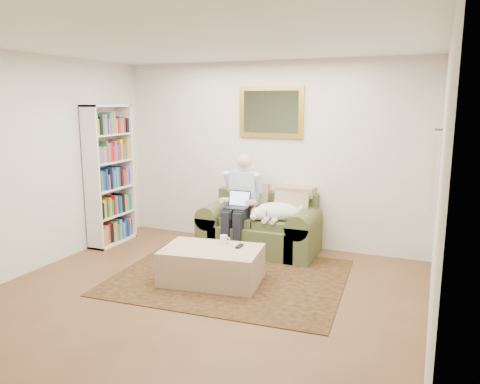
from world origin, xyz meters
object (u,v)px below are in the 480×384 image
Objects in this scene: sofa at (260,232)px; bookshelf at (110,175)px; sleeping_dog at (278,211)px; laptop at (238,203)px; coffee_mug at (224,239)px; ottoman at (212,265)px; seated_man at (240,205)px.

bookshelf reaches higher than sofa.
sofa is at bearing 164.26° from sleeping_dog.
laptop is 1.94m from bookshelf.
coffee_mug is at bearing -77.89° from laptop.
ottoman is 0.34m from coffee_mug.
sofa is 0.48m from seated_man.
sleeping_dog is at bearing 7.13° from seated_man.
laptop is 3.08× the size of coffee_mug.
sleeping_dog is 1.32m from ottoman.
sleeping_dog is at bearing 13.64° from laptop.
ottoman is at bearing -94.67° from sofa.
sleeping_dog is at bearing 71.98° from ottoman.
seated_man reaches higher than laptop.
sofa is at bearing 86.93° from coffee_mug.
bookshelf is at bearing -172.31° from laptop.
seated_man is at bearing 96.75° from ottoman.
ottoman is at bearing -108.02° from sleeping_dog.
bookshelf is at bearing -170.49° from seated_man.
seated_man is 0.67× the size of bookshelf.
laptop is at bearing -166.36° from sleeping_dog.
sofa is 0.45m from sleeping_dog.
seated_man is 0.53m from sleeping_dog.
ottoman is at bearing -82.86° from laptop.
seated_man is 13.35× the size of coffee_mug.
laptop reaches higher than ottoman.
seated_man is at bearing 90.00° from laptop.
seated_man reaches higher than sofa.
sleeping_dog is 1.04m from coffee_mug.
sofa is at bearing 12.24° from bookshelf.
bookshelf is at bearing 164.15° from coffee_mug.
sleeping_dog reaches higher than ottoman.
bookshelf is (-2.14, -0.46, 0.73)m from sofa.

